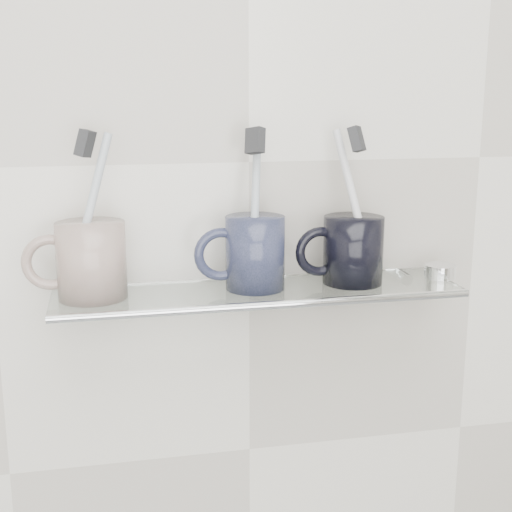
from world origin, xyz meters
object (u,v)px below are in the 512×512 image
object	(u,v)px
mug_left	(92,260)
shelf_glass	(259,292)
mug_center	(255,253)
mug_right	(353,250)

from	to	relation	value
mug_left	shelf_glass	bearing A→B (deg)	16.53
mug_center	mug_right	distance (m)	0.13
mug_left	mug_center	size ratio (longest dim) A/B	1.00
mug_left	mug_right	world-z (taller)	mug_left
mug_right	mug_left	bearing A→B (deg)	160.58
mug_center	shelf_glass	bearing A→B (deg)	-26.96
mug_center	mug_right	size ratio (longest dim) A/B	1.06
mug_left	mug_center	bearing A→B (deg)	17.96
shelf_glass	mug_left	xyz separation A→B (m)	(-0.20, 0.00, 0.05)
mug_left	mug_right	bearing A→B (deg)	17.96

